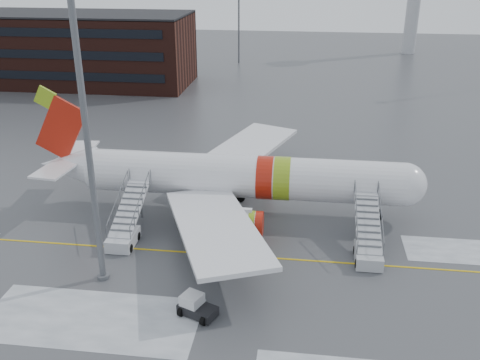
# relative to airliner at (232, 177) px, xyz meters

# --- Properties ---
(ground) EXTENTS (260.00, 260.00, 0.00)m
(ground) POSITION_rel_airliner_xyz_m (-0.85, -6.74, -3.42)
(ground) COLOR #494C4F
(ground) RESTS_ON ground
(airliner) EXTENTS (35.03, 32.97, 11.18)m
(airliner) POSITION_rel_airliner_xyz_m (0.00, 0.00, 0.00)
(airliner) COLOR white
(airliner) RESTS_ON ground
(airstair_fwd) EXTENTS (2.05, 7.70, 3.48)m
(airstair_fwd) POSITION_rel_airliner_xyz_m (11.53, -6.54, -2.35)
(airstair_fwd) COLOR #ADB0B5
(airstair_fwd) RESTS_ON ground
(airstair_aft) EXTENTS (2.05, 7.70, 3.48)m
(airstair_aft) POSITION_rel_airliner_xyz_m (-7.90, -6.54, -2.35)
(airstair_aft) COLOR silver
(airstair_aft) RESTS_ON ground
(pushback_tug) EXTENTS (2.82, 2.53, 1.42)m
(pushback_tug) POSITION_rel_airliner_xyz_m (-0.22, -15.37, -2.79)
(pushback_tug) COLOR black
(pushback_tug) RESTS_ON ground
(light_mast_near) EXTENTS (1.20, 1.20, 28.37)m
(light_mast_near) POSITION_rel_airliner_xyz_m (-7.78, -12.09, 11.15)
(light_mast_near) COLOR #595B60
(light_mast_near) RESTS_ON ground
(terminal_building) EXTENTS (62.00, 16.11, 12.30)m
(terminal_building) POSITION_rel_airliner_xyz_m (-45.85, 48.24, 2.78)
(terminal_building) COLOR #3F1E16
(terminal_building) RESTS_ON ground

